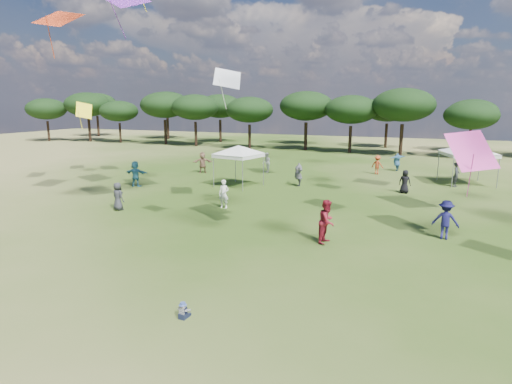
% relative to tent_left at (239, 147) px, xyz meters
% --- Properties ---
extents(ground, '(140.00, 140.00, 0.00)m').
position_rel_tent_left_xyz_m(ground, '(6.42, -20.69, -2.85)').
color(ground, '#324C16').
rests_on(ground, ground).
extents(tree_line, '(108.78, 17.63, 7.77)m').
position_rel_tent_left_xyz_m(tree_line, '(8.81, 26.72, 2.58)').
color(tree_line, black).
rests_on(tree_line, ground).
extents(tent_left, '(5.46, 5.46, 3.28)m').
position_rel_tent_left_xyz_m(tent_left, '(0.00, 0.00, 0.00)').
color(tent_left, gray).
rests_on(tent_left, ground).
extents(tent_right, '(6.33, 6.33, 3.27)m').
position_rel_tent_left_xyz_m(tent_right, '(15.38, 7.08, -0.01)').
color(tent_right, gray).
rests_on(tent_right, ground).
extents(toddler, '(0.33, 0.37, 0.49)m').
position_rel_tent_left_xyz_m(toddler, '(6.54, -18.35, -2.63)').
color(toddler, black).
rests_on(toddler, ground).
extents(festival_crowd, '(29.51, 23.43, 1.92)m').
position_rel_tent_left_xyz_m(festival_crowd, '(5.35, 0.68, -1.98)').
color(festival_crowd, navy).
rests_on(festival_crowd, ground).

